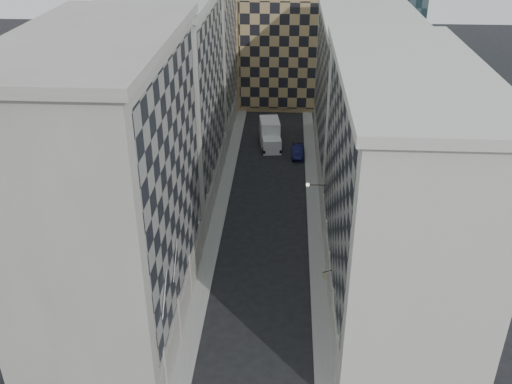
% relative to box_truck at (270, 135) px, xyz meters
% --- Properties ---
extents(sidewalk_west, '(1.50, 100.00, 0.15)m').
position_rel_box_truck_xyz_m(sidewalk_west, '(-4.97, -17.68, -1.45)').
color(sidewalk_west, gray).
rests_on(sidewalk_west, ground).
extents(sidewalk_east, '(1.50, 100.00, 0.15)m').
position_rel_box_truck_xyz_m(sidewalk_east, '(5.53, -17.68, -1.45)').
color(sidewalk_east, gray).
rests_on(sidewalk_east, ground).
extents(bldg_left_a, '(10.80, 22.80, 23.70)m').
position_rel_box_truck_xyz_m(bldg_left_a, '(-10.60, -36.68, 10.30)').
color(bldg_left_a, gray).
rests_on(bldg_left_a, ground).
extents(bldg_left_b, '(10.80, 22.80, 22.70)m').
position_rel_box_truck_xyz_m(bldg_left_b, '(-10.60, -14.68, 9.80)').
color(bldg_left_b, gray).
rests_on(bldg_left_b, ground).
extents(bldg_left_c, '(10.80, 22.80, 21.70)m').
position_rel_box_truck_xyz_m(bldg_left_c, '(-10.60, 7.32, 9.30)').
color(bldg_left_c, gray).
rests_on(bldg_left_c, ground).
extents(bldg_right_a, '(10.80, 26.80, 20.70)m').
position_rel_box_truck_xyz_m(bldg_right_a, '(11.16, -32.68, 8.80)').
color(bldg_right_a, '#B9B5A9').
rests_on(bldg_right_a, ground).
extents(bldg_right_b, '(10.80, 28.80, 19.70)m').
position_rel_box_truck_xyz_m(bldg_right_b, '(11.18, -5.68, 8.33)').
color(bldg_right_b, '#B9B5A9').
rests_on(bldg_right_b, ground).
extents(tan_block, '(16.80, 14.80, 18.80)m').
position_rel_box_truck_xyz_m(tan_block, '(2.28, 20.22, 7.91)').
color(tan_block, tan).
rests_on(tan_block, ground).
extents(flagpoles_left, '(0.10, 6.33, 2.33)m').
position_rel_box_truck_xyz_m(flagpoles_left, '(-5.62, -41.68, 6.48)').
color(flagpoles_left, gray).
rests_on(flagpoles_left, ground).
extents(bracket_lamp, '(1.98, 0.36, 0.36)m').
position_rel_box_truck_xyz_m(bracket_lamp, '(4.66, -23.68, 4.68)').
color(bracket_lamp, black).
rests_on(bracket_lamp, ground).
extents(box_truck, '(3.39, 6.65, 3.50)m').
position_rel_box_truck_xyz_m(box_truck, '(0.00, 0.00, 0.00)').
color(box_truck, silver).
rests_on(box_truck, ground).
extents(dark_car, '(1.61, 4.48, 1.47)m').
position_rel_box_truck_xyz_m(dark_car, '(3.78, -3.39, -0.79)').
color(dark_car, '#0E1034').
rests_on(dark_car, ground).
extents(shop_sign, '(0.75, 0.66, 0.78)m').
position_rel_box_truck_xyz_m(shop_sign, '(5.70, -35.19, 2.31)').
color(shop_sign, black).
rests_on(shop_sign, ground).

